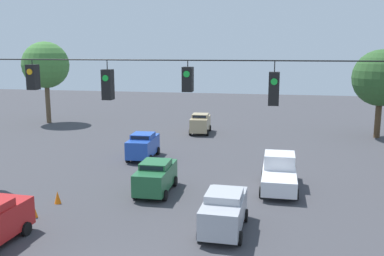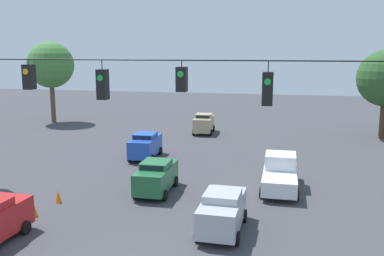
# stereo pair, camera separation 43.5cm
# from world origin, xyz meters

# --- Properties ---
(overhead_signal_span) EXTENTS (21.76, 0.38, 8.78)m
(overhead_signal_span) POSITION_xyz_m (-0.00, -0.05, 5.82)
(overhead_signal_span) COLOR #4C473D
(overhead_signal_span) RESTS_ON ground_plane
(sedan_silver_crossing_near) EXTENTS (2.11, 4.22, 1.96)m
(sedan_silver_crossing_near) POSITION_xyz_m (-3.18, -6.10, 1.02)
(sedan_silver_crossing_near) COLOR #A8AAB2
(sedan_silver_crossing_near) RESTS_ON ground_plane
(sedan_tan_withflow_deep) EXTENTS (2.11, 3.91, 2.03)m
(sedan_tan_withflow_deep) POSITION_xyz_m (2.08, -29.67, 1.05)
(sedan_tan_withflow_deep) COLOR tan
(sedan_tan_withflow_deep) RESTS_ON ground_plane
(sedan_blue_withflow_far) EXTENTS (2.13, 4.13, 2.03)m
(sedan_blue_withflow_far) POSITION_xyz_m (4.77, -18.61, 1.05)
(sedan_blue_withflow_far) COLOR #234CB2
(sedan_blue_withflow_far) RESTS_ON ground_plane
(pickup_truck_white_oncoming_far) EXTENTS (2.27, 5.46, 2.12)m
(pickup_truck_white_oncoming_far) POSITION_xyz_m (-5.80, -13.11, 0.98)
(pickup_truck_white_oncoming_far) COLOR silver
(pickup_truck_white_oncoming_far) RESTS_ON ground_plane
(sedan_green_withflow_mid) EXTENTS (2.04, 4.21, 1.95)m
(sedan_green_withflow_mid) POSITION_xyz_m (1.54, -10.87, 1.01)
(sedan_green_withflow_mid) COLOR #236038
(sedan_green_withflow_mid) RESTS_ON ground_plane
(traffic_cone_nearest) EXTENTS (0.38, 0.38, 0.71)m
(traffic_cone_nearest) POSITION_xyz_m (6.48, -3.83, 0.36)
(traffic_cone_nearest) COLOR orange
(traffic_cone_nearest) RESTS_ON ground_plane
(traffic_cone_second) EXTENTS (0.38, 0.38, 0.71)m
(traffic_cone_second) POSITION_xyz_m (6.67, -5.85, 0.36)
(traffic_cone_second) COLOR orange
(traffic_cone_second) RESTS_ON ground_plane
(traffic_cone_third) EXTENTS (0.38, 0.38, 0.71)m
(traffic_cone_third) POSITION_xyz_m (6.47, -7.96, 0.36)
(traffic_cone_third) COLOR orange
(traffic_cone_third) RESTS_ON ground_plane
(tree_horizon_left) EXTENTS (5.34, 5.34, 9.45)m
(tree_horizon_left) POSITION_xyz_m (20.74, -32.50, 6.74)
(tree_horizon_left) COLOR brown
(tree_horizon_left) RESTS_ON ground_plane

